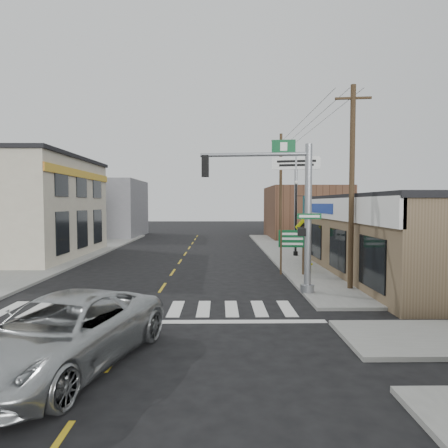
{
  "coord_description": "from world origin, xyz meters",
  "views": [
    {
      "loc": [
        2.57,
        -13.79,
        3.8
      ],
      "look_at": [
        2.79,
        5.3,
        2.8
      ],
      "focal_mm": 32.0,
      "sensor_mm": 36.0,
      "label": 1
    }
  ],
  "objects_px": {
    "suv": "(63,333)",
    "fire_hydrant": "(309,264)",
    "traffic_signal_pole": "(290,202)",
    "lamp_post": "(297,212)",
    "bare_tree": "(380,205)",
    "guide_sign": "(292,243)",
    "utility_pole_near": "(352,185)",
    "utility_pole_far": "(281,188)",
    "dance_center_sign": "(296,178)"
  },
  "relations": [
    {
      "from": "suv",
      "to": "dance_center_sign",
      "type": "xyz_separation_m",
      "value": [
        9.23,
        20.38,
        4.82
      ]
    },
    {
      "from": "lamp_post",
      "to": "utility_pole_far",
      "type": "distance_m",
      "value": 7.35
    },
    {
      "from": "suv",
      "to": "dance_center_sign",
      "type": "bearing_deg",
      "value": 81.04
    },
    {
      "from": "dance_center_sign",
      "to": "traffic_signal_pole",
      "type": "bearing_deg",
      "value": -90.17
    },
    {
      "from": "utility_pole_near",
      "to": "guide_sign",
      "type": "bearing_deg",
      "value": 127.23
    },
    {
      "from": "bare_tree",
      "to": "utility_pole_far",
      "type": "xyz_separation_m",
      "value": [
        -2.41,
        15.65,
        1.37
      ]
    },
    {
      "from": "utility_pole_near",
      "to": "utility_pole_far",
      "type": "bearing_deg",
      "value": 97.93
    },
    {
      "from": "bare_tree",
      "to": "utility_pole_near",
      "type": "xyz_separation_m",
      "value": [
        -2.1,
        -2.18,
        0.84
      ]
    },
    {
      "from": "suv",
      "to": "guide_sign",
      "type": "height_order",
      "value": "guide_sign"
    },
    {
      "from": "fire_hydrant",
      "to": "utility_pole_far",
      "type": "xyz_separation_m",
      "value": [
        0.52,
        13.64,
        4.58
      ]
    },
    {
      "from": "lamp_post",
      "to": "bare_tree",
      "type": "height_order",
      "value": "lamp_post"
    },
    {
      "from": "dance_center_sign",
      "to": "lamp_post",
      "type": "bearing_deg",
      "value": -86.47
    },
    {
      "from": "traffic_signal_pole",
      "to": "fire_hydrant",
      "type": "xyz_separation_m",
      "value": [
        1.93,
        4.92,
        -3.34
      ]
    },
    {
      "from": "suv",
      "to": "fire_hydrant",
      "type": "distance_m",
      "value": 14.79
    },
    {
      "from": "bare_tree",
      "to": "utility_pole_near",
      "type": "height_order",
      "value": "utility_pole_near"
    },
    {
      "from": "fire_hydrant",
      "to": "lamp_post",
      "type": "distance_m",
      "value": 7.09
    },
    {
      "from": "guide_sign",
      "to": "utility_pole_far",
      "type": "distance_m",
      "value": 15.02
    },
    {
      "from": "suv",
      "to": "lamp_post",
      "type": "relative_size",
      "value": 1.13
    },
    {
      "from": "guide_sign",
      "to": "suv",
      "type": "bearing_deg",
      "value": -118.48
    },
    {
      "from": "suv",
      "to": "lamp_post",
      "type": "height_order",
      "value": "lamp_post"
    },
    {
      "from": "utility_pole_far",
      "to": "lamp_post",
      "type": "bearing_deg",
      "value": -97.43
    },
    {
      "from": "suv",
      "to": "lamp_post",
      "type": "xyz_separation_m",
      "value": [
        9.0,
        18.7,
        2.35
      ]
    },
    {
      "from": "guide_sign",
      "to": "utility_pole_far",
      "type": "bearing_deg",
      "value": 88.3
    },
    {
      "from": "fire_hydrant",
      "to": "bare_tree",
      "type": "height_order",
      "value": "bare_tree"
    },
    {
      "from": "dance_center_sign",
      "to": "utility_pole_far",
      "type": "distance_m",
      "value": 5.45
    },
    {
      "from": "fire_hydrant",
      "to": "lamp_post",
      "type": "relative_size",
      "value": 0.14
    },
    {
      "from": "fire_hydrant",
      "to": "utility_pole_far",
      "type": "distance_m",
      "value": 14.4
    },
    {
      "from": "suv",
      "to": "guide_sign",
      "type": "bearing_deg",
      "value": 72.33
    },
    {
      "from": "fire_hydrant",
      "to": "dance_center_sign",
      "type": "xyz_separation_m",
      "value": [
        0.82,
        8.22,
        5.13
      ]
    },
    {
      "from": "lamp_post",
      "to": "utility_pole_near",
      "type": "relative_size",
      "value": 0.6
    },
    {
      "from": "utility_pole_near",
      "to": "suv",
      "type": "bearing_deg",
      "value": -132.32
    },
    {
      "from": "guide_sign",
      "to": "dance_center_sign",
      "type": "distance_m",
      "value": 10.11
    },
    {
      "from": "fire_hydrant",
      "to": "utility_pole_far",
      "type": "relative_size",
      "value": 0.07
    },
    {
      "from": "suv",
      "to": "traffic_signal_pole",
      "type": "bearing_deg",
      "value": 63.54
    },
    {
      "from": "utility_pole_far",
      "to": "dance_center_sign",
      "type": "bearing_deg",
      "value": -94.77
    },
    {
      "from": "lamp_post",
      "to": "utility_pole_far",
      "type": "xyz_separation_m",
      "value": [
        -0.05,
        7.09,
        1.93
      ]
    },
    {
      "from": "traffic_signal_pole",
      "to": "utility_pole_near",
      "type": "height_order",
      "value": "utility_pole_near"
    },
    {
      "from": "guide_sign",
      "to": "lamp_post",
      "type": "xyz_separation_m",
      "value": [
        1.67,
        7.46,
        1.42
      ]
    },
    {
      "from": "utility_pole_near",
      "to": "utility_pole_far",
      "type": "relative_size",
      "value": 0.89
    },
    {
      "from": "fire_hydrant",
      "to": "traffic_signal_pole",
      "type": "bearing_deg",
      "value": -111.43
    },
    {
      "from": "traffic_signal_pole",
      "to": "lamp_post",
      "type": "distance_m",
      "value": 11.76
    },
    {
      "from": "suv",
      "to": "utility_pole_far",
      "type": "relative_size",
      "value": 0.61
    },
    {
      "from": "guide_sign",
      "to": "utility_pole_near",
      "type": "bearing_deg",
      "value": -55.1
    },
    {
      "from": "suv",
      "to": "fire_hydrant",
      "type": "bearing_deg",
      "value": 70.72
    },
    {
      "from": "guide_sign",
      "to": "bare_tree",
      "type": "height_order",
      "value": "bare_tree"
    },
    {
      "from": "lamp_post",
      "to": "fire_hydrant",
      "type": "bearing_deg",
      "value": -75.65
    },
    {
      "from": "traffic_signal_pole",
      "to": "utility_pole_near",
      "type": "xyz_separation_m",
      "value": [
        2.76,
        0.73,
        0.71
      ]
    },
    {
      "from": "traffic_signal_pole",
      "to": "lamp_post",
      "type": "bearing_deg",
      "value": 84.75
    },
    {
      "from": "bare_tree",
      "to": "utility_pole_near",
      "type": "distance_m",
      "value": 3.14
    },
    {
      "from": "fire_hydrant",
      "to": "utility_pole_near",
      "type": "xyz_separation_m",
      "value": [
        0.83,
        -4.19,
        4.06
      ]
    }
  ]
}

